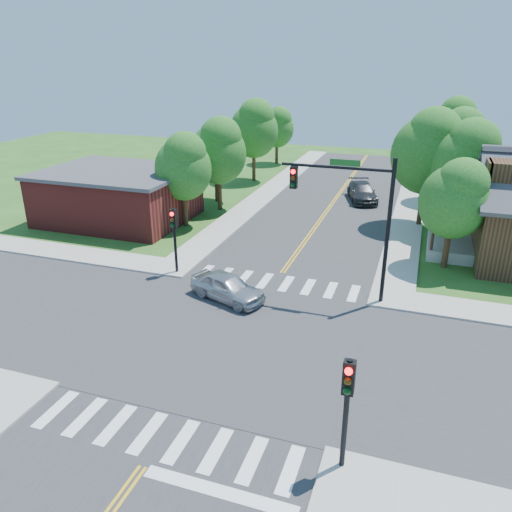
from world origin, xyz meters
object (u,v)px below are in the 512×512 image
at_px(signal_pole_se, 347,395).
at_px(car_silver, 227,288).
at_px(signal_pole_nw, 174,229).
at_px(car_dgrey, 362,192).
at_px(signal_mast_ne, 353,206).

xyz_separation_m(signal_pole_se, car_silver, (-7.30, 9.12, -1.97)).
relative_size(signal_pole_se, signal_pole_nw, 1.00).
distance_m(signal_pole_nw, car_dgrey, 20.18).
relative_size(signal_mast_ne, signal_pole_se, 1.89).
bearing_deg(signal_pole_se, car_dgrey, 96.58).
bearing_deg(signal_mast_ne, car_dgrey, 95.38).
bearing_deg(car_dgrey, car_silver, -117.37).
height_order(signal_mast_ne, car_silver, signal_mast_ne).
distance_m(signal_pole_se, signal_pole_nw, 15.84).
xyz_separation_m(signal_pole_se, car_dgrey, (-3.43, 29.72, -1.93)).
bearing_deg(signal_pole_se, car_silver, 128.67).
bearing_deg(signal_pole_nw, car_dgrey, 67.25).
distance_m(signal_mast_ne, signal_pole_nw, 9.76).
distance_m(signal_mast_ne, car_dgrey, 19.04).
bearing_deg(signal_mast_ne, signal_pole_se, -81.44).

